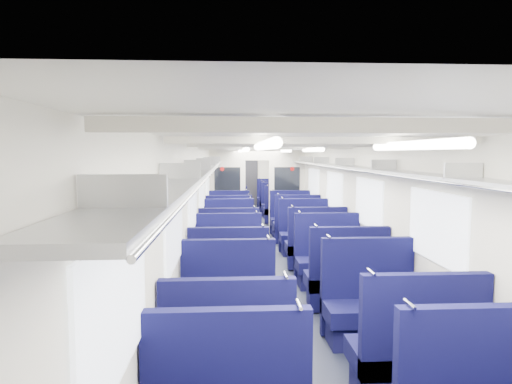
{
  "coord_description": "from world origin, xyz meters",
  "views": [
    {
      "loc": [
        -0.81,
        -9.74,
        2.2
      ],
      "look_at": [
        -0.11,
        2.0,
        1.18
      ],
      "focal_mm": 31.18,
      "sensor_mm": 36.0,
      "label": 1
    }
  ],
  "objects_px": {
    "seat_5": "(416,360)",
    "seat_25": "(274,203)",
    "seat_19": "(291,221)",
    "seat_21": "(282,211)",
    "seat_9": "(346,282)",
    "seat_6": "(228,312)",
    "seat_16": "(229,228)",
    "seat_12": "(229,250)",
    "seat_7": "(370,309)",
    "seat_4": "(228,368)",
    "seat_13": "(315,249)",
    "seat_14": "(229,237)",
    "seat_17": "(296,227)",
    "seat_18": "(229,222)",
    "seat_27": "(271,200)",
    "seat_23": "(277,207)",
    "seat_10": "(229,264)",
    "seat_20": "(229,212)",
    "seat_26": "(229,200)",
    "bulkhead": "(257,186)",
    "end_door": "(249,182)",
    "seat_22": "(229,208)",
    "seat_24": "(229,203)",
    "seat_15": "(305,236)",
    "seat_11": "(328,263)"
  },
  "relations": [
    {
      "from": "seat_14",
      "to": "seat_20",
      "type": "xyz_separation_m",
      "value": [
        0.0,
        4.14,
        0.0
      ]
    },
    {
      "from": "seat_5",
      "to": "seat_25",
      "type": "xyz_separation_m",
      "value": [
        0.0,
        12.56,
        0.0
      ]
    },
    {
      "from": "seat_13",
      "to": "seat_25",
      "type": "xyz_separation_m",
      "value": [
        0.0,
        7.95,
        0.0
      ]
    },
    {
      "from": "seat_4",
      "to": "seat_17",
      "type": "bearing_deg",
      "value": 76.9
    },
    {
      "from": "seat_14",
      "to": "seat_12",
      "type": "bearing_deg",
      "value": -90.0
    },
    {
      "from": "seat_12",
      "to": "seat_22",
      "type": "relative_size",
      "value": 1.0
    },
    {
      "from": "seat_9",
      "to": "seat_15",
      "type": "height_order",
      "value": "same"
    },
    {
      "from": "seat_5",
      "to": "seat_13",
      "type": "bearing_deg",
      "value": 90.0
    },
    {
      "from": "bulkhead",
      "to": "seat_5",
      "type": "height_order",
      "value": "bulkhead"
    },
    {
      "from": "seat_13",
      "to": "seat_17",
      "type": "height_order",
      "value": "same"
    },
    {
      "from": "seat_5",
      "to": "seat_26",
      "type": "xyz_separation_m",
      "value": [
        -1.66,
        13.7,
        0.0
      ]
    },
    {
      "from": "seat_16",
      "to": "seat_17",
      "type": "height_order",
      "value": "same"
    },
    {
      "from": "seat_7",
      "to": "seat_25",
      "type": "xyz_separation_m",
      "value": [
        0.0,
        11.28,
        0.0
      ]
    },
    {
      "from": "seat_19",
      "to": "seat_23",
      "type": "bearing_deg",
      "value": 90.0
    },
    {
      "from": "seat_5",
      "to": "seat_26",
      "type": "relative_size",
      "value": 1.0
    },
    {
      "from": "seat_12",
      "to": "seat_7",
      "type": "bearing_deg",
      "value": -63.22
    },
    {
      "from": "seat_4",
      "to": "seat_17",
      "type": "height_order",
      "value": "same"
    },
    {
      "from": "seat_12",
      "to": "seat_15",
      "type": "relative_size",
      "value": 1.0
    },
    {
      "from": "seat_7",
      "to": "bulkhead",
      "type": "bearing_deg",
      "value": 95.91
    },
    {
      "from": "seat_23",
      "to": "seat_21",
      "type": "bearing_deg",
      "value": -90.0
    },
    {
      "from": "seat_13",
      "to": "seat_12",
      "type": "bearing_deg",
      "value": -178.46
    },
    {
      "from": "end_door",
      "to": "seat_6",
      "type": "distance_m",
      "value": 13.75
    },
    {
      "from": "seat_17",
      "to": "seat_19",
      "type": "bearing_deg",
      "value": 90.0
    },
    {
      "from": "seat_7",
      "to": "seat_13",
      "type": "height_order",
      "value": "same"
    },
    {
      "from": "seat_21",
      "to": "seat_9",
      "type": "bearing_deg",
      "value": -90.0
    },
    {
      "from": "seat_4",
      "to": "seat_16",
      "type": "relative_size",
      "value": 1.0
    },
    {
      "from": "seat_7",
      "to": "seat_19",
      "type": "height_order",
      "value": "same"
    },
    {
      "from": "seat_4",
      "to": "seat_22",
      "type": "distance_m",
      "value": 11.27
    },
    {
      "from": "seat_6",
      "to": "seat_13",
      "type": "height_order",
      "value": "same"
    },
    {
      "from": "seat_24",
      "to": "seat_26",
      "type": "relative_size",
      "value": 1.0
    },
    {
      "from": "seat_5",
      "to": "seat_26",
      "type": "height_order",
      "value": "same"
    },
    {
      "from": "seat_17",
      "to": "seat_18",
      "type": "bearing_deg",
      "value": 148.27
    },
    {
      "from": "end_door",
      "to": "bulkhead",
      "type": "distance_m",
      "value": 5.69
    },
    {
      "from": "seat_25",
      "to": "seat_24",
      "type": "bearing_deg",
      "value": -176.04
    },
    {
      "from": "seat_6",
      "to": "seat_10",
      "type": "distance_m",
      "value": 2.26
    },
    {
      "from": "bulkhead",
      "to": "seat_20",
      "type": "height_order",
      "value": "bulkhead"
    },
    {
      "from": "seat_5",
      "to": "seat_23",
      "type": "relative_size",
      "value": 1.0
    },
    {
      "from": "seat_11",
      "to": "seat_26",
      "type": "xyz_separation_m",
      "value": [
        -1.66,
        10.22,
        0.0
      ]
    },
    {
      "from": "seat_19",
      "to": "seat_25",
      "type": "height_order",
      "value": "same"
    },
    {
      "from": "seat_7",
      "to": "seat_16",
      "type": "distance_m",
      "value": 6.01
    },
    {
      "from": "seat_18",
      "to": "seat_27",
      "type": "xyz_separation_m",
      "value": [
        1.66,
        5.6,
        0.0
      ]
    },
    {
      "from": "seat_4",
      "to": "seat_14",
      "type": "relative_size",
      "value": 1.0
    },
    {
      "from": "seat_4",
      "to": "seat_26",
      "type": "bearing_deg",
      "value": 90.0
    },
    {
      "from": "seat_5",
      "to": "seat_21",
      "type": "distance_m",
      "value": 10.16
    },
    {
      "from": "seat_6",
      "to": "seat_12",
      "type": "distance_m",
      "value": 3.29
    },
    {
      "from": "seat_18",
      "to": "bulkhead",
      "type": "bearing_deg",
      "value": 55.21
    },
    {
      "from": "seat_6",
      "to": "seat_16",
      "type": "height_order",
      "value": "same"
    },
    {
      "from": "seat_24",
      "to": "seat_23",
      "type": "bearing_deg",
      "value": -32.35
    },
    {
      "from": "seat_4",
      "to": "seat_20",
      "type": "height_order",
      "value": "same"
    },
    {
      "from": "seat_5",
      "to": "seat_25",
      "type": "height_order",
      "value": "same"
    }
  ]
}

